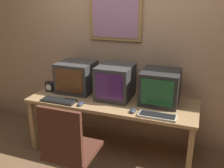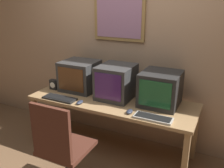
{
  "view_description": "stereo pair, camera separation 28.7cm",
  "coord_description": "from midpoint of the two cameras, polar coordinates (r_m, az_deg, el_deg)",
  "views": [
    {
      "loc": [
        0.93,
        -1.87,
        1.86
      ],
      "look_at": [
        0.0,
        0.67,
        0.9
      ],
      "focal_mm": 40.0,
      "sensor_mm": 36.0,
      "label": 1
    },
    {
      "loc": [
        1.19,
        -1.76,
        1.86
      ],
      "look_at": [
        0.0,
        0.67,
        0.9
      ],
      "focal_mm": 40.0,
      "sensor_mm": 36.0,
      "label": 2
    }
  ],
  "objects": [
    {
      "name": "monitor_center",
      "position": [
        2.94,
        -2.0,
        0.49
      ],
      "size": [
        0.4,
        0.45,
        0.4
      ],
      "color": "#333333",
      "rests_on": "desk"
    },
    {
      "name": "monitor_right",
      "position": [
        2.83,
        8.18,
        -0.7
      ],
      "size": [
        0.42,
        0.44,
        0.38
      ],
      "color": "black",
      "rests_on": "desk"
    },
    {
      "name": "mouse_near_keyboard",
      "position": [
        2.83,
        -10.08,
        -4.52
      ],
      "size": [
        0.06,
        0.11,
        0.03
      ],
      "color": "#282D3D",
      "rests_on": "desk"
    },
    {
      "name": "wall_back",
      "position": [
        3.19,
        0.32,
        9.39
      ],
      "size": [
        8.0,
        0.08,
        2.6
      ],
      "color": "tan",
      "rests_on": "ground_plane"
    },
    {
      "name": "desk_clock",
      "position": [
        3.3,
        -16.46,
        -0.63
      ],
      "size": [
        0.11,
        0.06,
        0.13
      ],
      "color": "black",
      "rests_on": "desk"
    },
    {
      "name": "desk",
      "position": [
        2.97,
        -2.78,
        -4.92
      ],
      "size": [
        1.97,
        0.7,
        0.71
      ],
      "color": "#99754C",
      "rests_on": "ground_plane"
    },
    {
      "name": "keyboard_side",
      "position": [
        2.55,
        7.14,
        -7.29
      ],
      "size": [
        0.39,
        0.15,
        0.03
      ],
      "color": "#A8A399",
      "rests_on": "desk"
    },
    {
      "name": "office_chair",
      "position": [
        2.48,
        -12.97,
        -16.22
      ],
      "size": [
        0.47,
        0.47,
        1.0
      ],
      "color": "black",
      "rests_on": "ground_plane"
    },
    {
      "name": "monitor_left",
      "position": [
        3.21,
        -10.64,
        1.62
      ],
      "size": [
        0.44,
        0.41,
        0.38
      ],
      "color": "#333333",
      "rests_on": "desk"
    },
    {
      "name": "mouse_far_corner",
      "position": [
        2.63,
        1.68,
        -6.18
      ],
      "size": [
        0.06,
        0.1,
        0.04
      ],
      "color": "#282D3D",
      "rests_on": "desk"
    },
    {
      "name": "keyboard_main",
      "position": [
        2.99,
        -14.8,
        -3.7
      ],
      "size": [
        0.41,
        0.15,
        0.03
      ],
      "color": "black",
      "rests_on": "desk"
    }
  ]
}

